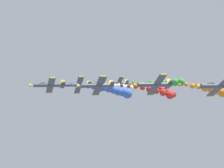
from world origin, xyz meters
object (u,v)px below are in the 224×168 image
(airplane_left_inner, at_px, (97,86))
(airplane_right_outer, at_px, (101,84))
(airplane_lead, at_px, (49,85))
(airplane_left_outer, at_px, (154,85))
(airplane_trailing, at_px, (218,86))
(airplane_right_inner, at_px, (77,85))
(airplane_high_slot, at_px, (118,83))

(airplane_left_inner, bearing_deg, airplane_right_outer, -17.30)
(airplane_left_inner, bearing_deg, airplane_lead, 45.42)
(airplane_left_outer, bearing_deg, airplane_trailing, -140.42)
(airplane_right_inner, height_order, airplane_trailing, airplane_right_inner)
(airplane_left_inner, height_order, airplane_left_outer, airplane_left_outer)
(airplane_lead, height_order, airplane_left_outer, airplane_left_outer)
(airplane_left_inner, bearing_deg, airplane_left_outer, -137.17)
(airplane_left_outer, xyz_separation_m, airplane_trailing, (-11.97, -9.90, -0.23))
(airplane_right_inner, height_order, airplane_high_slot, airplane_high_slot)
(airplane_trailing, height_order, airplane_high_slot, airplane_high_slot)
(airplane_right_inner, xyz_separation_m, airplane_left_outer, (-37.28, -11.56, 0.42))
(airplane_left_outer, xyz_separation_m, airplane_right_outer, (48.35, 0.09, -0.10))
(airplane_trailing, bearing_deg, airplane_left_outer, 39.58)
(airplane_left_outer, height_order, airplane_right_outer, airplane_right_outer)
(airplane_right_inner, relative_size, airplane_high_slot, 1.00)
(airplane_high_slot, bearing_deg, airplane_left_outer, 169.82)
(airplane_left_outer, bearing_deg, airplane_lead, 44.11)
(airplane_left_inner, bearing_deg, airplane_trailing, -138.73)
(airplane_left_outer, relative_size, airplane_trailing, 1.00)
(airplane_left_inner, relative_size, airplane_trailing, 1.00)
(airplane_lead, height_order, airplane_right_outer, airplane_right_outer)
(airplane_right_inner, xyz_separation_m, airplane_high_slot, (23.16, -22.42, 0.61))
(airplane_lead, bearing_deg, airplane_left_inner, -134.58)
(airplane_right_inner, bearing_deg, airplane_lead, 140.23)
(airplane_right_inner, height_order, airplane_right_outer, airplane_right_outer)
(airplane_right_outer, bearing_deg, airplane_high_slot, -42.17)
(airplane_high_slot, bearing_deg, airplane_lead, 137.46)
(airplane_high_slot, bearing_deg, airplane_right_outer, 137.83)
(airplane_left_outer, height_order, airplane_trailing, airplane_left_outer)
(airplane_right_outer, height_order, airplane_high_slot, airplane_high_slot)
(airplane_right_outer, distance_m, airplane_high_slot, 16.31)
(airplane_trailing, bearing_deg, airplane_high_slot, -0.76)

